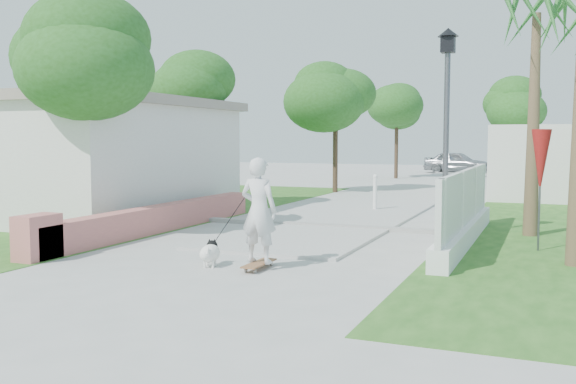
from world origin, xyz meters
The scene contains 19 objects.
ground centered at (0.00, 0.00, 0.00)m, with size 90.00×90.00×0.00m, color #B7B7B2.
path_strip centered at (0.00, 20.00, 0.03)m, with size 3.20×36.00×0.06m, color #B7B7B2.
curb centered at (0.00, 6.00, 0.05)m, with size 6.50×0.25×0.10m, color #999993.
grass_left centered at (-7.00, 8.00, 0.01)m, with size 8.00×20.00×0.01m, color #26591C.
pink_wall centered at (-3.30, 3.55, 0.31)m, with size 0.45×8.20×0.80m.
house_left centered at (-8.00, 6.00, 1.64)m, with size 8.40×7.40×3.23m.
lattice_fence centered at (3.40, 5.00, 0.54)m, with size 0.35×7.00×1.50m.
street_lamp centered at (2.90, 5.50, 2.43)m, with size 0.44×0.44×4.44m.
bollard centered at (0.20, 10.00, 0.58)m, with size 0.14×0.14×1.09m.
patio_umbrella centered at (4.80, 4.50, 1.69)m, with size 0.36×0.36×2.30m.
tree_left_near centered at (-4.48, 2.98, 3.82)m, with size 3.60×3.60×5.28m.
tree_left_mid centered at (-5.48, 8.48, 3.50)m, with size 3.20×3.20×4.85m.
tree_path_left centered at (-2.98, 15.98, 3.82)m, with size 3.40×3.40×5.23m.
tree_path_right centered at (3.22, 19.98, 3.49)m, with size 3.00×3.00×4.79m.
tree_path_far centered at (-2.78, 25.98, 3.82)m, with size 3.20×3.20×5.17m.
palm_far centered at (4.60, 6.50, 4.48)m, with size 1.80×1.80×5.30m.
skateboarder centered at (0.60, 0.96, 0.95)m, with size 1.16×0.91×1.82m.
dog centered at (-0.23, 0.86, 0.24)m, with size 0.42×0.61×0.44m.
parked_car centered at (-0.48, 32.84, 0.68)m, with size 1.61×4.01×1.37m, color #A1A3A8.
Camera 1 is at (4.98, -8.40, 2.11)m, focal length 40.00 mm.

